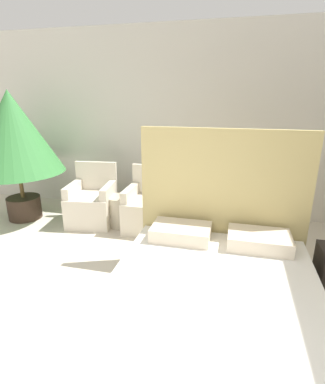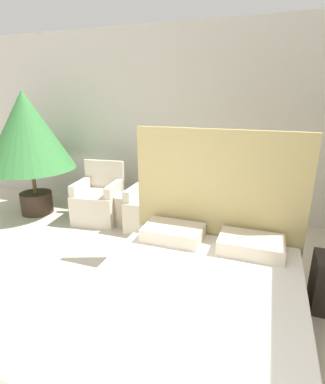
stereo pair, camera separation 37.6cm
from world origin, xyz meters
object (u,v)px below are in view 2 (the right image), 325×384
(bed, at_px, (192,303))
(armchair_near_window_right, at_px, (153,210))
(armchair_near_window_left, at_px, (99,202))
(side_table, at_px, (126,209))
(potted_palm, at_px, (27,133))

(bed, relative_size, armchair_near_window_right, 2.40)
(armchair_near_window_left, xyz_separation_m, side_table, (0.45, 0.01, -0.06))
(armchair_near_window_left, relative_size, potted_palm, 0.46)
(armchair_near_window_left, height_order, armchair_near_window_right, same)
(armchair_near_window_left, height_order, side_table, armchair_near_window_left)
(bed, xyz_separation_m, armchair_near_window_right, (-1.06, 1.81, -0.00))
(armchair_near_window_left, bearing_deg, bed, -49.97)
(armchair_near_window_right, xyz_separation_m, potted_palm, (-2.05, -0.08, 1.03))
(potted_palm, bearing_deg, side_table, 3.51)
(armchair_near_window_left, xyz_separation_m, potted_palm, (-1.15, -0.08, 1.03))
(armchair_near_window_left, distance_m, armchair_near_window_right, 0.90)
(armchair_near_window_left, height_order, potted_palm, potted_palm)
(bed, bearing_deg, armchair_near_window_left, 137.25)
(side_table, bearing_deg, potted_palm, -176.49)
(bed, xyz_separation_m, armchair_near_window_left, (-1.96, 1.81, -0.00))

